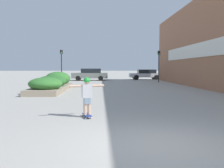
# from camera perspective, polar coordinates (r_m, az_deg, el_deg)

# --- Properties ---
(ground_plane) EXTENTS (300.00, 300.00, 0.00)m
(ground_plane) POSITION_cam_1_polar(r_m,az_deg,el_deg) (5.69, 9.95, -13.66)
(ground_plane) COLOR #A3A099
(building_wall_right) EXTENTS (0.67, 34.95, 7.69)m
(building_wall_right) POSITION_cam_1_polar(r_m,az_deg,el_deg) (19.17, 24.03, 9.79)
(building_wall_right) COLOR #9E6647
(building_wall_right) RESTS_ON ground_plane
(planter_box) EXTENTS (2.34, 8.22, 1.38)m
(planter_box) POSITION_cam_1_polar(r_m,az_deg,el_deg) (19.34, -13.44, 0.20)
(planter_box) COLOR gray
(planter_box) RESTS_ON ground_plane
(skateboard) EXTENTS (0.40, 0.77, 0.09)m
(skateboard) POSITION_cam_1_polar(r_m,az_deg,el_deg) (8.65, -5.72, -7.13)
(skateboard) COLOR navy
(skateboard) RESTS_ON ground_plane
(skateboarder) EXTENTS (1.18, 0.39, 1.29)m
(skateboarder) POSITION_cam_1_polar(r_m,az_deg,el_deg) (8.54, -5.76, -1.84)
(skateboarder) COLOR tan
(skateboarder) RESTS_ON skateboard
(car_leftmost) EXTENTS (4.65, 1.99, 1.47)m
(car_leftmost) POSITION_cam_1_polar(r_m,az_deg,el_deg) (36.88, 7.71, 2.24)
(car_leftmost) COLOR #BCBCC1
(car_leftmost) RESTS_ON ground_plane
(car_center_left) EXTENTS (4.80, 1.85, 1.62)m
(car_center_left) POSITION_cam_1_polar(r_m,az_deg,el_deg) (33.80, -5.05, 2.22)
(car_center_left) COLOR slate
(car_center_left) RESTS_ON ground_plane
(traffic_light_left) EXTENTS (0.28, 0.30, 3.78)m
(traffic_light_left) POSITION_cam_1_polar(r_m,az_deg,el_deg) (29.45, -11.49, 5.28)
(traffic_light_left) COLOR black
(traffic_light_left) RESTS_ON ground_plane
(traffic_light_right) EXTENTS (0.28, 0.30, 3.73)m
(traffic_light_right) POSITION_cam_1_polar(r_m,az_deg,el_deg) (30.29, 10.66, 5.18)
(traffic_light_right) COLOR black
(traffic_light_right) RESTS_ON ground_plane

